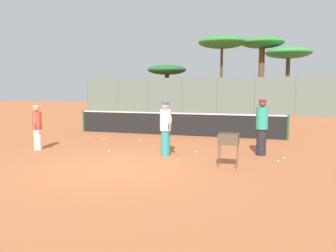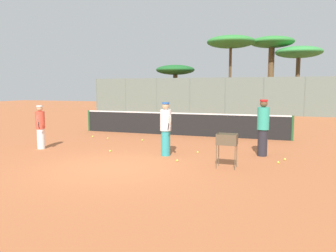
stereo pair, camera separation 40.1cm
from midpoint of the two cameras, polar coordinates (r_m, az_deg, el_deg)
The scene contains 21 objects.
ground_plane at distance 9.32m, azimuth -8.91°, elevation -7.25°, with size 80.00×80.00×0.00m, color #B26038.
tennis_net at distance 15.41m, azimuth 2.88°, elevation 0.43°, with size 10.01×0.10×1.07m.
back_fence at distance 27.96m, azimuth 10.35°, elevation 5.15°, with size 24.78×0.08×3.09m.
tree_0 at distance 33.02m, azimuth 22.14°, elevation 11.63°, with size 4.18×4.18×6.00m.
tree_1 at distance 33.60m, azimuth 17.96°, elevation 13.16°, with size 4.13×4.13×7.07m.
tree_2 at distance 30.90m, azimuth 1.66°, elevation 9.55°, with size 3.60×3.60×4.34m.
tree_3 at distance 31.45m, azimuth 11.25°, elevation 14.07°, with size 4.36×4.36×6.95m.
player_white_outfit at distance 12.72m, azimuth -20.51°, elevation -0.07°, with size 0.56×0.78×1.59m.
player_red_cap at distance 10.71m, azimuth 0.68°, elevation -0.38°, with size 0.60×0.81×1.76m.
player_yellow_shirt at distance 11.16m, azimuth 17.22°, elevation -0.16°, with size 0.38×0.94×1.85m.
ball_cart at distance 9.28m, azimuth 11.40°, elevation -2.77°, with size 0.56×0.41×0.96m.
tennis_ball_0 at distance 10.35m, azimuth 19.72°, elevation -5.98°, with size 0.07×0.07×0.07m, color #D1E54C.
tennis_ball_1 at distance 14.50m, azimuth -9.68°, elevation -2.14°, with size 0.07×0.07×0.07m, color #D1E54C.
tennis_ball_2 at distance 10.00m, azimuth 2.77°, elevation -6.03°, with size 0.07×0.07×0.07m, color #D1E54C.
tennis_ball_3 at distance 13.00m, azimuth 16.48°, elevation -3.33°, with size 0.07×0.07×0.07m, color #D1E54C.
tennis_ball_4 at distance 11.61m, azimuth -9.07°, elevation -4.32°, with size 0.07×0.07×0.07m, color #D1E54C.
tennis_ball_5 at distance 15.19m, azimuth -12.25°, elevation -1.80°, with size 0.07×0.07×0.07m, color #D1E54C.
tennis_ball_6 at distance 11.31m, azimuth 6.20°, elevation -4.57°, with size 0.07×0.07×0.07m, color #D1E54C.
tennis_ball_7 at distance 10.84m, azimuth 20.71°, elevation -5.46°, with size 0.07×0.07×0.07m, color #D1E54C.
tennis_ball_8 at distance 13.84m, azimuth -3.66°, elevation -2.48°, with size 0.07×0.07×0.07m, color #D1E54C.
parked_car at distance 30.84m, azimuth 18.86°, elevation 3.39°, with size 4.20×1.70×1.60m.
Camera 2 is at (4.47, -7.91, 2.23)m, focal length 35.00 mm.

